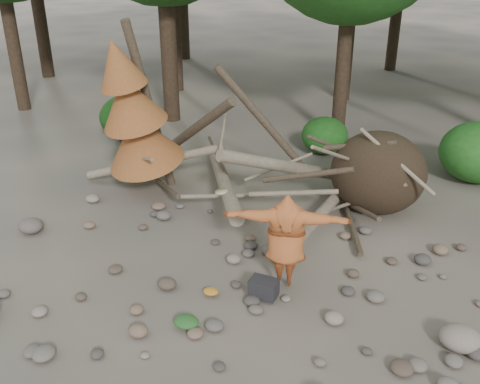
% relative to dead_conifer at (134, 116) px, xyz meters
% --- Properties ---
extents(ground, '(120.00, 120.00, 0.00)m').
position_rel_dead_conifer_xyz_m(ground, '(3.12, -3.37, -2.11)').
color(ground, '#514C44').
rests_on(ground, ground).
extents(deadfall_pile, '(8.55, 5.24, 3.30)m').
position_rel_dead_conifer_xyz_m(deadfall_pile, '(5.13, 0.87, -1.16)').
color(deadfall_pile, '#332619').
rests_on(deadfall_pile, ground).
extents(dead_conifer, '(2.06, 2.16, 4.35)m').
position_rel_dead_conifer_xyz_m(dead_conifer, '(0.00, 0.00, 0.00)').
color(dead_conifer, '#4C3F30').
rests_on(dead_conifer, ground).
extents(bush_left, '(1.80, 1.80, 1.44)m').
position_rel_dead_conifer_xyz_m(bush_left, '(-2.38, 3.83, -1.39)').
color(bush_left, '#184813').
rests_on(bush_left, ground).
extents(bush_mid, '(1.40, 1.40, 1.12)m').
position_rel_dead_conifer_xyz_m(bush_mid, '(3.92, 4.43, -1.55)').
color(bush_mid, '#205C1A').
rests_on(bush_mid, ground).
extents(bush_right, '(2.00, 2.00, 1.60)m').
position_rel_dead_conifer_xyz_m(bush_right, '(8.12, 3.63, -1.31)').
color(bush_right, '#296D22').
rests_on(bush_right, ground).
extents(frisbee_thrower, '(2.61, 0.97, 1.83)m').
position_rel_dead_conifer_xyz_m(frisbee_thrower, '(4.39, -2.75, -1.11)').
color(frisbee_thrower, '#B05727').
rests_on(frisbee_thrower, ground).
extents(backpack, '(0.53, 0.39, 0.33)m').
position_rel_dead_conifer_xyz_m(backpack, '(4.12, -3.22, -1.95)').
color(backpack, black).
rests_on(backpack, ground).
extents(cloth_green, '(0.43, 0.36, 0.16)m').
position_rel_dead_conifer_xyz_m(cloth_green, '(3.11, -4.41, -2.03)').
color(cloth_green, '#275A24').
rests_on(cloth_green, ground).
extents(cloth_orange, '(0.29, 0.23, 0.10)m').
position_rel_dead_conifer_xyz_m(cloth_orange, '(3.19, -3.45, -2.06)').
color(cloth_orange, '#C47C21').
rests_on(cloth_orange, ground).
extents(boulder_mid_right, '(0.65, 0.58, 0.39)m').
position_rel_dead_conifer_xyz_m(boulder_mid_right, '(7.42, -3.54, -1.92)').
color(boulder_mid_right, gray).
rests_on(boulder_mid_right, ground).
extents(boulder_mid_left, '(0.56, 0.50, 0.33)m').
position_rel_dead_conifer_xyz_m(boulder_mid_left, '(-1.44, -2.45, -1.94)').
color(boulder_mid_left, '#605751').
rests_on(boulder_mid_left, ground).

